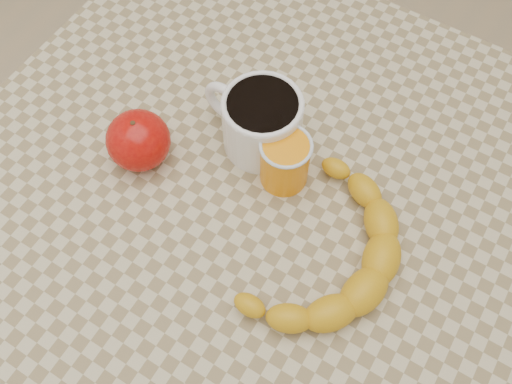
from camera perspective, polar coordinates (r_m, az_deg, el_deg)
The scene contains 6 objects.
ground at distance 1.42m, azimuth -0.00°, elevation -14.94°, with size 3.00×3.00×0.00m, color tan.
table at distance 0.79m, azimuth -0.00°, elevation -3.66°, with size 0.80×0.80×0.75m.
coffee_mug at distance 0.72m, azimuth 0.43°, elevation 7.21°, with size 0.14×0.11×0.09m.
orange_juice_glass at distance 0.69m, azimuth 2.90°, elevation 3.14°, with size 0.06×0.06×0.08m.
apple at distance 0.73m, azimuth -11.68°, elevation 5.08°, with size 0.11×0.11×0.08m.
banana at distance 0.66m, azimuth 6.90°, elevation -6.06°, with size 0.24×0.30×0.04m, color gold, non-canonical shape.
Camera 1 is at (0.17, -0.28, 1.38)m, focal length 40.00 mm.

